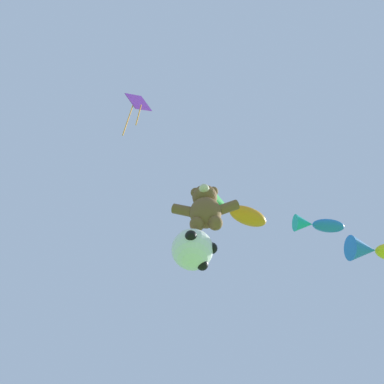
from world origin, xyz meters
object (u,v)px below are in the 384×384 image
at_px(teddy_bear_kite, 205,207).
at_px(diamond_kite, 137,106).
at_px(soccer_ball_kite, 193,249).
at_px(fish_kite_cobalt, 316,225).
at_px(fish_kite_tangerine, 234,211).
at_px(fish_kite_goldfin, 381,251).

distance_m(teddy_bear_kite, diamond_kite, 4.23).
height_order(soccer_ball_kite, fish_kite_cobalt, fish_kite_cobalt).
height_order(teddy_bear_kite, fish_kite_tangerine, fish_kite_tangerine).
distance_m(soccer_ball_kite, diamond_kite, 5.38).
bearing_deg(teddy_bear_kite, fish_kite_cobalt, 26.75).
relative_size(teddy_bear_kite, fish_kite_tangerine, 0.92).
bearing_deg(teddy_bear_kite, fish_kite_goldfin, 27.28).
distance_m(teddy_bear_kite, soccer_ball_kite, 1.47).
bearing_deg(diamond_kite, fish_kite_cobalt, 32.52).
height_order(teddy_bear_kite, fish_kite_goldfin, fish_kite_goldfin).
distance_m(teddy_bear_kite, fish_kite_cobalt, 3.80).
height_order(fish_kite_goldfin, diamond_kite, diamond_kite).
distance_m(soccer_ball_kite, fish_kite_cobalt, 4.64).
bearing_deg(diamond_kite, soccer_ball_kite, 48.62).
xyz_separation_m(soccer_ball_kite, fish_kite_tangerine, (1.13, 0.74, 2.47)).
bearing_deg(fish_kite_goldfin, teddy_bear_kite, -152.72).
bearing_deg(soccer_ball_kite, fish_kite_cobalt, 22.65).
height_order(fish_kite_tangerine, fish_kite_cobalt, fish_kite_cobalt).
distance_m(fish_kite_cobalt, diamond_kite, 6.52).
height_order(fish_kite_tangerine, diamond_kite, diamond_kite).
relative_size(soccer_ball_kite, diamond_kite, 0.35).
distance_m(soccer_ball_kite, fish_kite_goldfin, 6.66).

